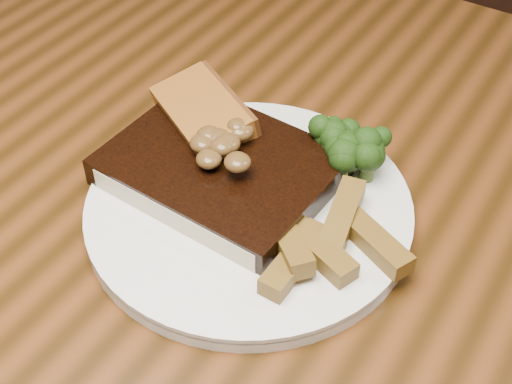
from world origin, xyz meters
TOP-DOWN VIEW (x-y plane):
  - dining_table at (0.00, 0.00)m, footprint 1.60×0.90m
  - chair_far at (-0.16, 0.60)m, footprint 0.49×0.49m
  - plate at (0.00, 0.01)m, footprint 0.28×0.28m
  - steak at (-0.04, 0.02)m, footprint 0.19×0.15m
  - steak_bone at (-0.04, -0.05)m, footprint 0.17×0.02m
  - mushroom_pile at (-0.04, 0.02)m, footprint 0.07×0.07m
  - garlic_bread at (-0.08, 0.06)m, footprint 0.12×0.10m
  - potato_wedges at (0.07, -0.01)m, footprint 0.10×0.10m
  - broccoli_cluster at (0.04, 0.09)m, footprint 0.07×0.07m

SIDE VIEW (x-z plane):
  - chair_far at x=-0.16m, z-range 0.04..0.93m
  - dining_table at x=0.00m, z-range 0.28..1.03m
  - plate at x=0.00m, z-range 0.75..0.76m
  - steak_bone at x=-0.04m, z-range 0.76..0.78m
  - garlic_bread at x=-0.08m, z-range 0.76..0.78m
  - potato_wedges at x=0.07m, z-range 0.76..0.79m
  - steak at x=-0.04m, z-range 0.76..0.79m
  - broccoli_cluster at x=0.04m, z-range 0.76..0.80m
  - mushroom_pile at x=-0.04m, z-range 0.79..0.82m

